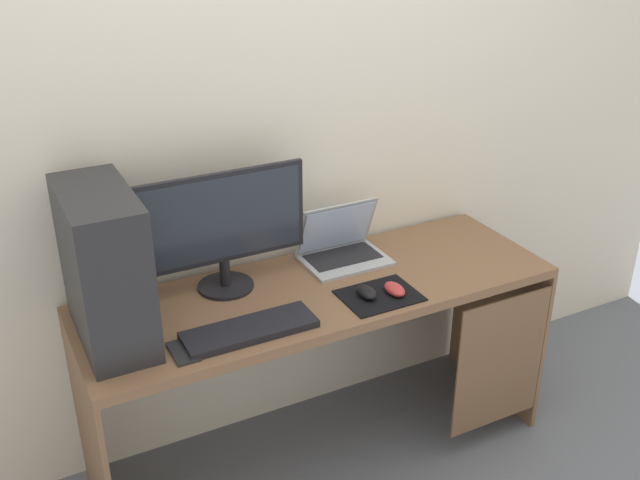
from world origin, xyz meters
The scene contains 11 objects.
ground_plane centered at (0.00, 0.00, 0.00)m, with size 8.00×8.00×0.00m, color slate.
wall_back centered at (0.00, 0.32, 1.30)m, with size 4.00×0.05×2.60m.
desk centered at (0.02, -0.01, 0.59)m, with size 1.67×0.55×0.72m.
pc_tower centered at (-0.70, 0.02, 0.96)m, with size 0.20×0.43×0.48m, color #232326.
monitor centered at (-0.29, 0.14, 0.95)m, with size 0.58×0.19×0.42m.
laptop centered at (0.17, 0.15, 0.77)m, with size 0.31×0.23×0.22m.
keyboard centered at (-0.33, -0.16, 0.73)m, with size 0.42×0.14×0.02m, color black.
mousepad centered at (0.15, -0.15, 0.72)m, with size 0.26×0.20×0.01m, color black.
mouse_left centered at (0.10, -0.14, 0.74)m, with size 0.06×0.10×0.03m, color black.
mouse_right centered at (0.20, -0.16, 0.74)m, with size 0.06×0.10×0.03m, color #B23333.
cell_phone centered at (-0.54, -0.17, 0.73)m, with size 0.07×0.13×0.01m, color #232326.
Camera 1 is at (-1.01, -1.97, 1.97)m, focal length 41.29 mm.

